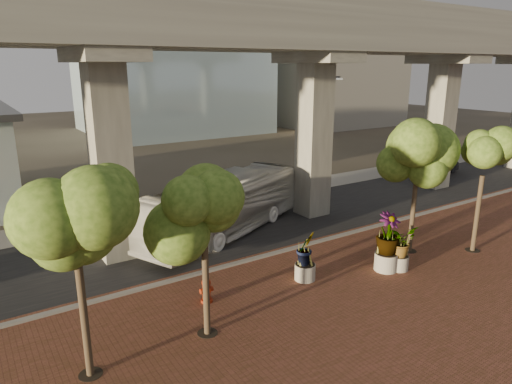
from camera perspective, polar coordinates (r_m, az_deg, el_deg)
ground at (r=23.66m, az=-1.20°, el=-6.48°), size 160.00×160.00×0.00m
brick_plaza at (r=18.04m, az=12.88°, el=-14.20°), size 70.00×13.00×0.06m
asphalt_road at (r=25.26m, az=-3.62°, el=-5.00°), size 90.00×8.00×0.04m
curb_strip at (r=22.09m, az=1.59°, el=-7.90°), size 70.00×0.25×0.16m
far_sidewalk at (r=29.91m, az=-8.86°, el=-1.85°), size 90.00×3.00×0.06m
transit_viaduct at (r=23.72m, az=-3.92°, el=11.68°), size 72.00×5.60×12.40m
midrise_block at (r=73.86m, az=9.44°, el=17.73°), size 18.00×16.00×24.00m
transit_bus at (r=24.51m, az=-3.91°, el=-1.80°), size 11.44×6.98×3.16m
parked_car at (r=41.32m, az=21.76°, el=3.07°), size 4.74×2.23×1.50m
fire_hydrant at (r=17.99m, az=-6.22°, el=-12.06°), size 0.52×0.47×1.04m
planter_front at (r=21.20m, az=17.62°, el=-6.12°), size 1.87×1.87×2.05m
planter_right at (r=20.83m, az=16.17°, el=-5.30°), size 2.49×2.49×2.66m
planter_left at (r=19.37m, az=6.23°, el=-7.29°), size 1.97×1.97×2.17m
street_tree_far_west at (r=13.14m, az=-21.88°, el=-3.32°), size 3.58×3.58×6.46m
street_tree_near_west at (r=14.53m, az=-6.55°, el=-3.03°), size 3.20×3.20×5.68m
street_tree_near_east at (r=22.55m, az=19.63°, el=4.22°), size 4.24×4.24×6.68m
street_tree_far_east at (r=23.86m, az=26.71°, el=3.81°), size 2.97×2.97×6.02m
streetlamp_east at (r=33.20m, az=9.05°, el=8.21°), size 0.40×1.18×8.14m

